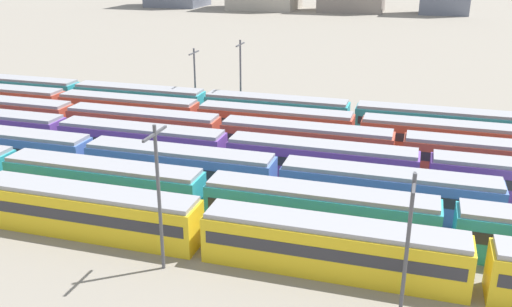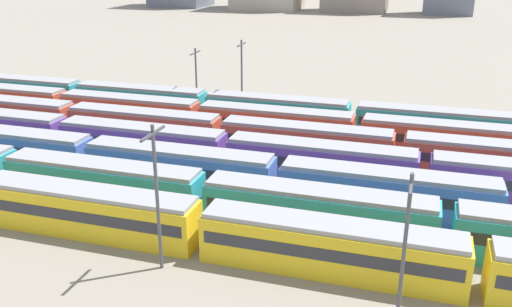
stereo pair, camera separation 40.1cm
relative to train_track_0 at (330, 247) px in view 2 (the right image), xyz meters
The scene contains 12 objects.
ground_plane 40.84m from the train_track_0, 157.52° to the left, with size 600.00×600.00×0.00m, color gray.
train_track_0 is the anchor object (origin of this frame).
train_track_1 5.52m from the train_track_0, 109.63° to the left, with size 93.60×3.06×3.75m.
train_track_2 19.02m from the train_track_0, 146.85° to the left, with size 55.80×3.06×3.75m.
train_track_3 16.65m from the train_track_0, 69.55° to the left, with size 112.50×3.06×3.75m.
train_track_4 21.70m from the train_track_0, 106.55° to the left, with size 93.60×3.06×3.75m.
train_track_5 33.02m from the train_track_0, 128.05° to the left, with size 74.70×3.06×3.75m.
train_track_6 31.32m from the train_track_0, 94.92° to the left, with size 112.50×3.06×3.75m.
catenary_pole_0 12.25m from the train_track_0, 165.21° to the right, with size 0.24×3.20×10.46m.
catenary_pole_1 38.67m from the train_track_0, 117.40° to the left, with size 0.24×3.20×10.03m.
catenary_pole_2 6.66m from the train_track_0, 33.93° to the right, with size 0.24×3.20×9.16m.
catenary_pole_3 41.97m from the train_track_0, 125.22° to the left, with size 0.24×3.20×8.65m.
Camera 2 is at (42.57, -32.99, 20.93)m, focal length 38.81 mm.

